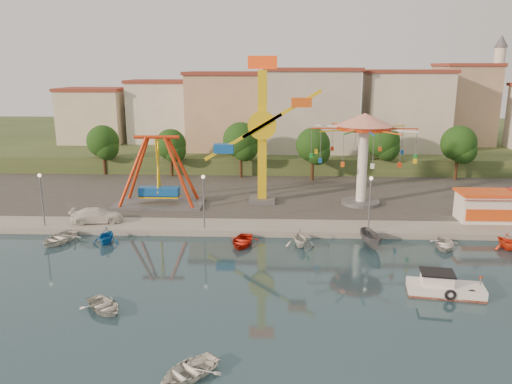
# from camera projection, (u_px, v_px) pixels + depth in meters

# --- Properties ---
(ground) EXTENTS (200.00, 200.00, 0.00)m
(ground) POSITION_uv_depth(u_px,v_px,m) (289.00, 293.00, 36.27)
(ground) COLOR #132935
(ground) RESTS_ON ground
(quay_deck) EXTENTS (200.00, 100.00, 0.60)m
(quay_deck) POSITION_uv_depth(u_px,v_px,m) (282.00, 150.00, 96.25)
(quay_deck) COLOR #9E998E
(quay_deck) RESTS_ON ground
(asphalt_pad) EXTENTS (90.00, 28.00, 0.01)m
(asphalt_pad) POSITION_uv_depth(u_px,v_px,m) (284.00, 187.00, 65.18)
(asphalt_pad) COLOR #4C4944
(asphalt_pad) RESTS_ON quay_deck
(hill_terrace) EXTENTS (200.00, 60.00, 3.00)m
(hill_terrace) POSITION_uv_depth(u_px,v_px,m) (281.00, 140.00, 100.79)
(hill_terrace) COLOR #384C26
(hill_terrace) RESTS_ON ground
(pirate_ship_ride) EXTENTS (10.00, 5.00, 8.00)m
(pirate_ship_ride) POSITION_uv_depth(u_px,v_px,m) (158.00, 173.00, 55.99)
(pirate_ship_ride) COLOR #59595E
(pirate_ship_ride) RESTS_ON quay_deck
(kamikaze_tower) EXTENTS (8.76, 3.10, 16.50)m
(kamikaze_tower) POSITION_uv_depth(u_px,v_px,m) (266.00, 136.00, 56.16)
(kamikaze_tower) COLOR #59595E
(kamikaze_tower) RESTS_ON quay_deck
(wave_swinger) EXTENTS (11.60, 11.60, 10.40)m
(wave_swinger) POSITION_uv_depth(u_px,v_px,m) (364.00, 138.00, 55.48)
(wave_swinger) COLOR #59595E
(wave_swinger) RESTS_ON quay_deck
(booth_left) EXTENTS (5.40, 3.78, 3.08)m
(booth_left) POSITION_uv_depth(u_px,v_px,m) (484.00, 206.00, 50.90)
(booth_left) COLOR white
(booth_left) RESTS_ON quay_deck
(lamp_post_0) EXTENTS (0.14, 0.14, 5.00)m
(lamp_post_0) POSITION_uv_depth(u_px,v_px,m) (42.00, 201.00, 49.06)
(lamp_post_0) COLOR #59595E
(lamp_post_0) RESTS_ON quay_deck
(lamp_post_1) EXTENTS (0.14, 0.14, 5.00)m
(lamp_post_1) POSITION_uv_depth(u_px,v_px,m) (204.00, 203.00, 48.42)
(lamp_post_1) COLOR #59595E
(lamp_post_1) RESTS_ON quay_deck
(lamp_post_2) EXTENTS (0.14, 0.14, 5.00)m
(lamp_post_2) POSITION_uv_depth(u_px,v_px,m) (370.00, 205.00, 47.78)
(lamp_post_2) COLOR #59595E
(lamp_post_2) RESTS_ON quay_deck
(tree_0) EXTENTS (4.60, 4.60, 7.19)m
(tree_0) POSITION_uv_depth(u_px,v_px,m) (103.00, 141.00, 71.77)
(tree_0) COLOR #382314
(tree_0) RESTS_ON quay_deck
(tree_1) EXTENTS (4.35, 4.35, 6.80)m
(tree_1) POSITION_uv_depth(u_px,v_px,m) (171.00, 144.00, 70.73)
(tree_1) COLOR #382314
(tree_1) RESTS_ON quay_deck
(tree_2) EXTENTS (5.02, 5.02, 7.85)m
(tree_2) POSITION_uv_depth(u_px,v_px,m) (241.00, 140.00, 69.74)
(tree_2) COLOR #382314
(tree_2) RESTS_ON quay_deck
(tree_3) EXTENTS (4.68, 4.68, 7.32)m
(tree_3) POSITION_uv_depth(u_px,v_px,m) (313.00, 145.00, 68.03)
(tree_3) COLOR #382314
(tree_3) RESTS_ON quay_deck
(tree_4) EXTENTS (4.86, 4.86, 7.60)m
(tree_4) POSITION_uv_depth(u_px,v_px,m) (382.00, 141.00, 70.48)
(tree_4) COLOR #382314
(tree_4) RESTS_ON quay_deck
(tree_5) EXTENTS (4.83, 4.83, 7.54)m
(tree_5) POSITION_uv_depth(u_px,v_px,m) (459.00, 143.00, 68.33)
(tree_5) COLOR #382314
(tree_5) RESTS_ON quay_deck
(building_0) EXTENTS (9.26, 9.53, 11.87)m
(building_0) POSITION_uv_depth(u_px,v_px,m) (75.00, 111.00, 80.02)
(building_0) COLOR beige
(building_0) RESTS_ON hill_terrace
(building_1) EXTENTS (12.33, 9.01, 8.63)m
(building_1) POSITION_uv_depth(u_px,v_px,m) (158.00, 118.00, 85.09)
(building_1) COLOR silver
(building_1) RESTS_ON hill_terrace
(building_2) EXTENTS (11.95, 9.28, 11.23)m
(building_2) POSITION_uv_depth(u_px,v_px,m) (235.00, 111.00, 84.80)
(building_2) COLOR tan
(building_2) RESTS_ON hill_terrace
(building_3) EXTENTS (12.59, 10.50, 9.20)m
(building_3) POSITION_uv_depth(u_px,v_px,m) (317.00, 119.00, 81.45)
(building_3) COLOR beige
(building_3) RESTS_ON hill_terrace
(building_4) EXTENTS (10.75, 9.23, 9.24)m
(building_4) POSITION_uv_depth(u_px,v_px,m) (395.00, 117.00, 84.20)
(building_4) COLOR beige
(building_4) RESTS_ON hill_terrace
(building_5) EXTENTS (12.77, 10.96, 11.21)m
(building_5) POSITION_uv_depth(u_px,v_px,m) (480.00, 113.00, 81.61)
(building_5) COLOR tan
(building_5) RESTS_ON hill_terrace
(minaret) EXTENTS (2.80, 2.80, 18.00)m
(minaret) POSITION_uv_depth(u_px,v_px,m) (496.00, 87.00, 84.05)
(minaret) COLOR silver
(minaret) RESTS_ON hill_terrace
(cabin_motorboat) EXTENTS (5.53, 2.76, 1.87)m
(cabin_motorboat) POSITION_uv_depth(u_px,v_px,m) (443.00, 288.00, 35.90)
(cabin_motorboat) COLOR white
(cabin_motorboat) RESTS_ON ground
(rowboat_a) EXTENTS (4.18, 4.16, 0.71)m
(rowboat_a) POSITION_uv_depth(u_px,v_px,m) (104.00, 306.00, 33.53)
(rowboat_a) COLOR silver
(rowboat_a) RESTS_ON ground
(rowboat_b) EXTENTS (4.37, 4.44, 0.75)m
(rowboat_b) POSITION_uv_depth(u_px,v_px,m) (188.00, 371.00, 26.39)
(rowboat_b) COLOR white
(rowboat_b) RESTS_ON ground
(van) EXTENTS (5.37, 2.97, 1.47)m
(van) POSITION_uv_depth(u_px,v_px,m) (97.00, 215.00, 50.48)
(van) COLOR white
(van) RESTS_ON quay_deck
(moored_boat_0) EXTENTS (4.07, 4.84, 0.86)m
(moored_boat_0) POSITION_uv_depth(u_px,v_px,m) (59.00, 238.00, 46.50)
(moored_boat_0) COLOR silver
(moored_boat_0) RESTS_ON ground
(moored_boat_1) EXTENTS (2.54, 2.92, 1.51)m
(moored_boat_1) POSITION_uv_depth(u_px,v_px,m) (106.00, 235.00, 46.24)
(moored_boat_1) COLOR #1464B5
(moored_boat_1) RESTS_ON ground
(moored_boat_3) EXTENTS (3.27, 4.16, 0.78)m
(moored_boat_3) POSITION_uv_depth(u_px,v_px,m) (242.00, 241.00, 45.83)
(moored_boat_3) COLOR red
(moored_boat_3) RESTS_ON ground
(moored_boat_4) EXTENTS (2.97, 3.32, 1.59)m
(moored_boat_4) POSITION_uv_depth(u_px,v_px,m) (300.00, 238.00, 45.52)
(moored_boat_4) COLOR silver
(moored_boat_4) RESTS_ON ground
(moored_boat_5) EXTENTS (2.19, 4.04, 1.48)m
(moored_boat_5) POSITION_uv_depth(u_px,v_px,m) (371.00, 239.00, 45.27)
(moored_boat_5) COLOR #545559
(moored_boat_5) RESTS_ON ground
(moored_boat_6) EXTENTS (3.38, 4.06, 0.72)m
(moored_boat_6) POSITION_uv_depth(u_px,v_px,m) (444.00, 244.00, 45.10)
(moored_boat_6) COLOR silver
(moored_boat_6) RESTS_ON ground
(moored_boat_7) EXTENTS (2.93, 3.22, 1.46)m
(moored_boat_7) POSITION_uv_depth(u_px,v_px,m) (507.00, 241.00, 44.79)
(moored_boat_7) COLOR red
(moored_boat_7) RESTS_ON ground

